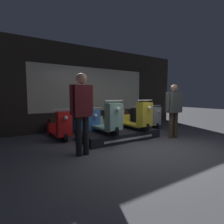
% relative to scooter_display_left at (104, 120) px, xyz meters
% --- Properties ---
extents(ground_plane, '(30.00, 30.00, 0.00)m').
position_rel_scooter_display_left_xyz_m(ground_plane, '(0.68, -1.30, -0.61)').
color(ground_plane, '#4C4C51').
extents(shop_wall_back, '(8.72, 0.09, 3.20)m').
position_rel_scooter_display_left_xyz_m(shop_wall_back, '(0.68, 2.12, 0.99)').
color(shop_wall_back, '#28231E').
rests_on(shop_wall_back, ground_plane).
extents(display_platform, '(2.36, 1.14, 0.25)m').
position_rel_scooter_display_left_xyz_m(display_platform, '(0.53, 0.06, -0.49)').
color(display_platform, black).
rests_on(display_platform, ground_plane).
extents(scooter_display_left, '(0.56, 1.54, 0.94)m').
position_rel_scooter_display_left_xyz_m(scooter_display_left, '(0.00, 0.00, 0.00)').
color(scooter_display_left, black).
rests_on(scooter_display_left, display_platform).
extents(scooter_display_right, '(0.56, 1.54, 0.94)m').
position_rel_scooter_display_left_xyz_m(scooter_display_right, '(1.06, 0.00, 0.00)').
color(scooter_display_right, black).
rests_on(scooter_display_right, display_platform).
extents(scooter_backrow_0, '(0.56, 1.54, 0.94)m').
position_rel_scooter_display_left_xyz_m(scooter_backrow_0, '(-0.99, 1.03, -0.25)').
color(scooter_backrow_0, black).
rests_on(scooter_backrow_0, ground_plane).
extents(scooter_backrow_1, '(0.56, 1.54, 0.94)m').
position_rel_scooter_display_left_xyz_m(scooter_backrow_1, '(-0.10, 1.03, -0.25)').
color(scooter_backrow_1, black).
rests_on(scooter_backrow_1, ground_plane).
extents(scooter_backrow_2, '(0.56, 1.54, 0.94)m').
position_rel_scooter_display_left_xyz_m(scooter_backrow_2, '(0.79, 1.03, -0.25)').
color(scooter_backrow_2, black).
rests_on(scooter_backrow_2, ground_plane).
extents(scooter_backrow_3, '(0.56, 1.54, 0.94)m').
position_rel_scooter_display_left_xyz_m(scooter_backrow_3, '(1.67, 1.03, -0.25)').
color(scooter_backrow_3, black).
rests_on(scooter_backrow_3, ground_plane).
extents(scooter_backrow_4, '(0.56, 1.54, 0.94)m').
position_rel_scooter_display_left_xyz_m(scooter_backrow_4, '(2.56, 1.03, -0.25)').
color(scooter_backrow_4, black).
rests_on(scooter_backrow_4, ground_plane).
extents(person_left_browsing, '(0.53, 0.23, 1.77)m').
position_rel_scooter_display_left_xyz_m(person_left_browsing, '(-0.98, -0.76, 0.42)').
color(person_left_browsing, black).
rests_on(person_left_browsing, ground_plane).
extents(person_right_browsing, '(0.63, 0.26, 1.64)m').
position_rel_scooter_display_left_xyz_m(person_right_browsing, '(2.02, -0.76, 0.37)').
color(person_right_browsing, '#473828').
rests_on(person_right_browsing, ground_plane).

